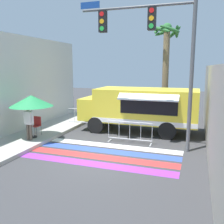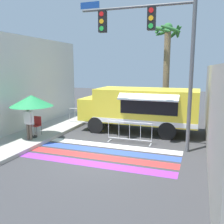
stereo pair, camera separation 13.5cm
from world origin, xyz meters
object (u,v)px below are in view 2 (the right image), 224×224
object	(u,v)px
food_truck	(138,106)
barricade_side	(80,117)
patio_umbrella	(31,101)
vendor_person	(29,121)
folding_chair	(37,124)
traffic_signal_pole	(153,41)
palm_tree	(167,58)
barricade_front	(130,132)

from	to	relation	value
food_truck	barricade_side	world-z (taller)	food_truck
patio_umbrella	vendor_person	size ratio (longest dim) A/B	1.29
patio_umbrella	food_truck	bearing A→B (deg)	37.90
patio_umbrella	vendor_person	world-z (taller)	patio_umbrella
food_truck	folding_chair	xyz separation A→B (m)	(-4.50, -2.96, -0.69)
traffic_signal_pole	vendor_person	distance (m)	6.66
folding_chair	palm_tree	world-z (taller)	palm_tree
food_truck	barricade_front	bearing A→B (deg)	-85.86
folding_chair	vendor_person	distance (m)	0.95
food_truck	patio_umbrella	xyz separation A→B (m)	(-4.38, -3.41, 0.54)
food_truck	folding_chair	bearing A→B (deg)	-146.65
folding_chair	barricade_side	xyz separation A→B (m)	(0.80, 3.29, -0.24)
patio_umbrella	traffic_signal_pole	bearing A→B (deg)	8.05
patio_umbrella	palm_tree	distance (m)	9.18
traffic_signal_pole	patio_umbrella	world-z (taller)	traffic_signal_pole
traffic_signal_pole	folding_chair	bearing A→B (deg)	-176.60
food_truck	barricade_front	world-z (taller)	food_truck
folding_chair	palm_tree	bearing A→B (deg)	62.40
food_truck	barricade_front	distance (m)	2.43
folding_chair	vendor_person	bearing A→B (deg)	-64.50
barricade_side	food_truck	bearing A→B (deg)	-5.04
folding_chair	barricade_front	world-z (taller)	folding_chair
food_truck	palm_tree	size ratio (longest dim) A/B	1.00
food_truck	vendor_person	world-z (taller)	food_truck
patio_umbrella	vendor_person	bearing A→B (deg)	-77.07
traffic_signal_pole	food_truck	bearing A→B (deg)	115.01
vendor_person	barricade_front	size ratio (longest dim) A/B	0.76
barricade_side	patio_umbrella	bearing A→B (deg)	-100.46
traffic_signal_pole	folding_chair	size ratio (longest dim) A/B	6.80
barricade_front	palm_tree	distance (m)	7.01
vendor_person	palm_tree	bearing A→B (deg)	69.95
folding_chair	barricade_front	xyz separation A→B (m)	(4.66, 0.71, -0.22)
patio_umbrella	folding_chair	xyz separation A→B (m)	(-0.11, 0.45, -1.23)
vendor_person	folding_chair	bearing A→B (deg)	118.65
traffic_signal_pole	palm_tree	world-z (taller)	traffic_signal_pole
patio_umbrella	folding_chair	world-z (taller)	patio_umbrella
food_truck	barricade_side	distance (m)	3.82
barricade_front	palm_tree	size ratio (longest dim) A/B	0.34
folding_chair	palm_tree	xyz separation A→B (m)	(5.49, 6.66, 3.40)
folding_chair	barricade_side	distance (m)	3.39
food_truck	palm_tree	world-z (taller)	palm_tree
patio_umbrella	palm_tree	world-z (taller)	palm_tree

